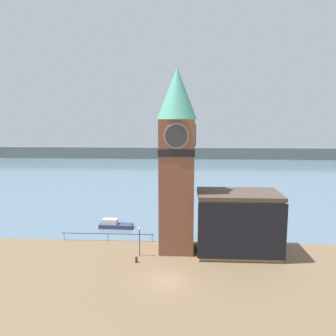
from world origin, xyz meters
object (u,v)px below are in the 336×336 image
clock_tower (177,156)px  pier_building (238,223)px  mooring_bollard_near (136,259)px  boat_near (114,225)px  lamp_post (139,236)px

clock_tower → pier_building: size_ratio=2.24×
clock_tower → pier_building: bearing=-3.9°
clock_tower → mooring_bollard_near: clock_tower is taller
clock_tower → pier_building: (7.89, -0.53, -8.45)m
pier_building → mooring_bollard_near: bearing=-163.7°
boat_near → mooring_bollard_near: (5.42, -12.63, -0.09)m
clock_tower → mooring_bollard_near: 13.60m
pier_building → clock_tower: bearing=176.1°
pier_building → boat_near: bearing=153.6°
pier_building → mooring_bollard_near: 13.62m
boat_near → mooring_bollard_near: boat_near is taller
boat_near → lamp_post: bearing=-59.9°
mooring_bollard_near → lamp_post: lamp_post is taller
pier_building → boat_near: pier_building is taller
lamp_post → boat_near: bearing=117.4°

